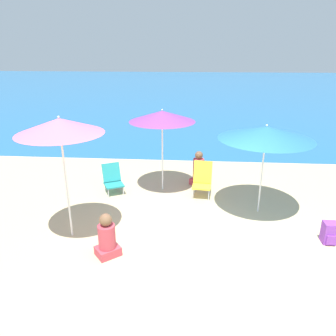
{
  "coord_description": "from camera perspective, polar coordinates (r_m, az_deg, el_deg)",
  "views": [
    {
      "loc": [
        -0.21,
        -4.74,
        3.43
      ],
      "look_at": [
        -0.72,
        1.8,
        1.0
      ],
      "focal_mm": 35.0,
      "sensor_mm": 36.0,
      "label": 1
    }
  ],
  "objects": [
    {
      "name": "ground_plane",
      "position": [
        5.85,
        5.89,
        -15.68
      ],
      "size": [
        60.0,
        60.0,
        0.0
      ],
      "primitive_type": "plane",
      "color": "#C6B284"
    },
    {
      "name": "sea_water",
      "position": [
        30.16,
        4.98,
        13.71
      ],
      "size": [
        60.0,
        40.0,
        0.01
      ],
      "color": "#23669E",
      "rests_on": "ground"
    },
    {
      "name": "beach_umbrella_blue",
      "position": [
        6.98,
        16.71,
        5.89
      ],
      "size": [
        1.96,
        1.96,
        1.96
      ],
      "color": "white",
      "rests_on": "ground"
    },
    {
      "name": "beach_umbrella_purple",
      "position": [
        7.83,
        -1.02,
        9.0
      ],
      "size": [
        1.59,
        1.59,
        2.06
      ],
      "color": "white",
      "rests_on": "ground"
    },
    {
      "name": "beach_umbrella_pink",
      "position": [
        5.95,
        -18.35,
        6.92
      ],
      "size": [
        1.52,
        1.52,
        2.33
      ],
      "color": "white",
      "rests_on": "ground"
    },
    {
      "name": "beach_chair_yellow",
      "position": [
        7.98,
        5.99,
        -1.84
      ],
      "size": [
        0.49,
        0.54,
        0.84
      ],
      "rotation": [
        0.0,
        0.0,
        -0.1
      ],
      "color": "silver",
      "rests_on": "ground"
    },
    {
      "name": "beach_chair_teal",
      "position": [
        8.26,
        -9.63,
        -1.8
      ],
      "size": [
        0.63,
        0.67,
        0.71
      ],
      "rotation": [
        0.0,
        0.0,
        0.47
      ],
      "color": "silver",
      "rests_on": "ground"
    },
    {
      "name": "person_seated_near",
      "position": [
        8.64,
        5.32,
        -0.41
      ],
      "size": [
        0.48,
        0.49,
        0.91
      ],
      "rotation": [
        0.0,
        0.0,
        -0.64
      ],
      "color": "#BF3F4C",
      "rests_on": "ground"
    },
    {
      "name": "person_seated_far",
      "position": [
        5.86,
        -10.58,
        -11.95
      ],
      "size": [
        0.51,
        0.5,
        0.8
      ],
      "rotation": [
        0.0,
        0.0,
        -0.88
      ],
      "color": "#BF3F4C",
      "rests_on": "ground"
    },
    {
      "name": "backpack_purple",
      "position": [
        6.85,
        26.31,
        -10.11
      ],
      "size": [
        0.25,
        0.26,
        0.41
      ],
      "color": "purple",
      "rests_on": "ground"
    },
    {
      "name": "seagull",
      "position": [
        10.04,
        -10.68,
        0.82
      ],
      "size": [
        0.27,
        0.11,
        0.23
      ],
      "color": "gold",
      "rests_on": "ground"
    }
  ]
}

